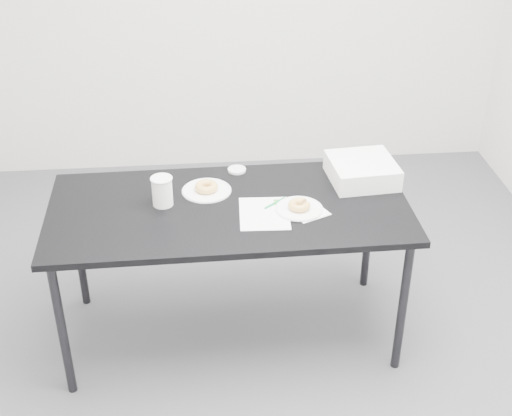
{
  "coord_description": "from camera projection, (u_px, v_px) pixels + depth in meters",
  "views": [
    {
      "loc": [
        -0.19,
        -2.81,
        2.51
      ],
      "look_at": [
        0.07,
        0.02,
        0.79
      ],
      "focal_mm": 50.0,
      "sensor_mm": 36.0,
      "label": 1
    }
  ],
  "objects": [
    {
      "name": "cup_lid",
      "position": [
        237.0,
        170.0,
        3.65
      ],
      "size": [
        0.09,
        0.09,
        0.01
      ],
      "primitive_type": "cylinder",
      "color": "white",
      "rests_on": "table"
    },
    {
      "name": "logo_patch",
      "position": [
        279.0,
        202.0,
        3.38
      ],
      "size": [
        0.05,
        0.05,
        0.0
      ],
      "primitive_type": "cube",
      "rotation": [
        0.0,
        0.0,
        -0.05
      ],
      "color": "green",
      "rests_on": "scorecard"
    },
    {
      "name": "napkin",
      "position": [
        308.0,
        211.0,
        3.31
      ],
      "size": [
        0.21,
        0.21,
        0.0
      ],
      "primitive_type": "cube",
      "rotation": [
        0.0,
        0.0,
        0.44
      ],
      "color": "white",
      "rests_on": "table"
    },
    {
      "name": "plate_far",
      "position": [
        207.0,
        191.0,
        3.48
      ],
      "size": [
        0.24,
        0.24,
        0.01
      ],
      "primitive_type": "cylinder",
      "color": "white",
      "rests_on": "table"
    },
    {
      "name": "donut_far",
      "position": [
        206.0,
        187.0,
        3.46
      ],
      "size": [
        0.12,
        0.12,
        0.04
      ],
      "primitive_type": "torus",
      "rotation": [
        0.0,
        0.0,
        0.02
      ],
      "color": "#CB8740",
      "rests_on": "plate_far"
    },
    {
      "name": "plate_near",
      "position": [
        299.0,
        209.0,
        3.33
      ],
      "size": [
        0.22,
        0.22,
        0.01
      ],
      "primitive_type": "cylinder",
      "color": "white",
      "rests_on": "napkin"
    },
    {
      "name": "scorecard",
      "position": [
        264.0,
        213.0,
        3.3
      ],
      "size": [
        0.24,
        0.3,
        0.0
      ],
      "primitive_type": "cube",
      "rotation": [
        0.0,
        0.0,
        -0.05
      ],
      "color": "white",
      "rests_on": "table"
    },
    {
      "name": "pen",
      "position": [
        275.0,
        203.0,
        3.37
      ],
      "size": [
        0.11,
        0.09,
        0.01
      ],
      "primitive_type": "cylinder",
      "rotation": [
        0.0,
        1.57,
        0.7
      ],
      "color": "#0C8446",
      "rests_on": "scorecard"
    },
    {
      "name": "donut_near",
      "position": [
        299.0,
        205.0,
        3.31
      ],
      "size": [
        0.13,
        0.13,
        0.03
      ],
      "primitive_type": "torus",
      "rotation": [
        0.0,
        0.0,
        0.3
      ],
      "color": "#CB8740",
      "rests_on": "plate_near"
    },
    {
      "name": "table",
      "position": [
        229.0,
        216.0,
        3.39
      ],
      "size": [
        1.71,
        0.82,
        0.78
      ],
      "rotation": [
        0.0,
        0.0,
        0.01
      ],
      "color": "black",
      "rests_on": "floor"
    },
    {
      "name": "bakery_box",
      "position": [
        362.0,
        170.0,
        3.55
      ],
      "size": [
        0.34,
        0.34,
        0.11
      ],
      "primitive_type": "cube",
      "rotation": [
        0.0,
        0.0,
        0.09
      ],
      "color": "white",
      "rests_on": "table"
    },
    {
      "name": "floor",
      "position": [
        243.0,
        339.0,
        3.71
      ],
      "size": [
        4.0,
        4.0,
        0.0
      ],
      "primitive_type": "plane",
      "color": "#4F4F55",
      "rests_on": "ground"
    },
    {
      "name": "coffee_cup",
      "position": [
        162.0,
        191.0,
        3.33
      ],
      "size": [
        0.1,
        0.1,
        0.14
      ],
      "primitive_type": "cylinder",
      "color": "white",
      "rests_on": "table"
    }
  ]
}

